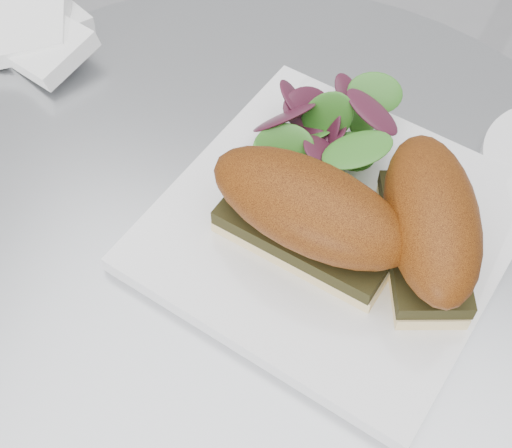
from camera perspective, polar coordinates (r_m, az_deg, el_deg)
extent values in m
cylinder|color=#ACAEB3|center=(0.59, -0.67, -2.70)|extent=(0.70, 0.70, 0.02)
cylinder|color=#ACAEB3|center=(0.92, -0.45, -15.16)|extent=(0.07, 0.07, 0.71)
cube|color=white|center=(0.59, 6.23, -0.24)|extent=(0.32, 0.32, 0.02)
cube|color=beige|center=(0.56, 3.99, -1.31)|extent=(0.15, 0.09, 0.01)
cube|color=black|center=(0.55, 4.07, -0.51)|extent=(0.15, 0.09, 0.01)
ellipsoid|color=#6C330A|center=(0.52, 4.27, 1.43)|extent=(0.17, 0.11, 0.06)
cube|color=beige|center=(0.57, 13.00, -2.07)|extent=(0.10, 0.14, 0.01)
cube|color=black|center=(0.56, 13.26, -1.31)|extent=(0.10, 0.14, 0.01)
ellipsoid|color=#6C330A|center=(0.53, 13.88, 0.57)|extent=(0.12, 0.17, 0.06)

